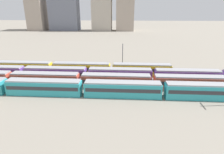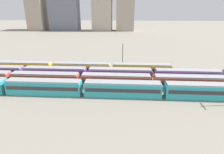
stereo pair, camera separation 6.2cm
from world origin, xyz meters
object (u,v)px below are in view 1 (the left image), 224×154
at_px(train_track_1, 80,80).
at_px(train_track_3, 82,68).
at_px(catenary_pole_1, 123,56).
at_px(train_track_2, 120,75).
at_px(train_track_0, 123,89).

xyz_separation_m(train_track_1, train_track_3, (-1.87, 10.40, -0.00)).
height_order(train_track_3, catenary_pole_1, catenary_pole_1).
height_order(train_track_2, catenary_pole_1, catenary_pole_1).
bearing_deg(train_track_0, train_track_1, 155.26).
relative_size(train_track_1, train_track_3, 1.34).
bearing_deg(train_track_1, train_track_0, -24.74).
xyz_separation_m(train_track_2, catenary_pole_1, (0.59, 8.34, 3.32)).
xyz_separation_m(train_track_1, train_track_2, (10.42, 5.20, 0.00)).
bearing_deg(train_track_2, catenary_pole_1, 85.98).
bearing_deg(train_track_3, train_track_2, -22.93).
bearing_deg(catenary_pole_1, train_track_3, -166.31).
bearing_deg(catenary_pole_1, train_track_1, -129.12).
bearing_deg(train_track_2, train_track_3, 157.07).
xyz_separation_m(train_track_0, train_track_2, (-0.86, 10.40, 0.00)).
xyz_separation_m(train_track_0, train_track_1, (-11.28, 5.20, 0.00)).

